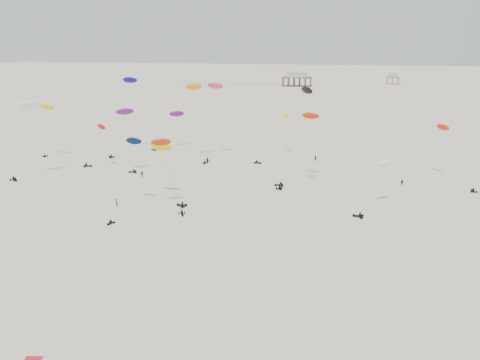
% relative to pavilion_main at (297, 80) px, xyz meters
% --- Properties ---
extents(ground_plane, '(900.00, 900.00, 0.00)m').
position_rel_pavilion_main_xyz_m(ground_plane, '(10.00, -150.00, -4.22)').
color(ground_plane, beige).
extents(pavilion_main, '(21.00, 13.00, 9.80)m').
position_rel_pavilion_main_xyz_m(pavilion_main, '(0.00, 0.00, 0.00)').
color(pavilion_main, brown).
rests_on(pavilion_main, ground).
extents(pavilion_small, '(9.00, 7.00, 8.00)m').
position_rel_pavilion_main_xyz_m(pavilion_small, '(70.00, 30.00, -0.74)').
color(pavilion_small, brown).
rests_on(pavilion_small, ground).
extents(pier_fence, '(80.20, 0.20, 1.50)m').
position_rel_pavilion_main_xyz_m(pier_fence, '(-52.00, -0.00, -3.45)').
color(pier_fence, black).
rests_on(pier_fence, ground).
extents(rig_0, '(7.86, 10.04, 21.65)m').
position_rel_pavilion_main_xyz_m(rig_0, '(-11.01, -219.90, 12.78)').
color(rig_0, black).
rests_on(rig_0, ground).
extents(rig_1, '(7.45, 17.03, 18.25)m').
position_rel_pavilion_main_xyz_m(rig_1, '(55.27, -228.90, 4.07)').
color(rig_1, black).
rests_on(rig_1, ground).
extents(rig_2, '(8.37, 4.82, 23.01)m').
position_rel_pavilion_main_xyz_m(rig_2, '(19.02, -241.03, 10.51)').
color(rig_2, black).
rests_on(rig_2, ground).
extents(rig_3, '(3.68, 15.01, 17.68)m').
position_rel_pavilion_main_xyz_m(rig_3, '(-12.79, -261.95, 5.45)').
color(rig_3, black).
rests_on(rig_3, ground).
extents(rig_4, '(8.86, 7.92, 14.60)m').
position_rel_pavilion_main_xyz_m(rig_4, '(-5.05, -260.89, 5.36)').
color(rig_4, black).
rests_on(rig_4, ground).
extents(rig_5, '(9.00, 14.34, 18.95)m').
position_rel_pavilion_main_xyz_m(rig_5, '(20.11, -236.06, 7.19)').
color(rig_5, black).
rests_on(rig_5, ground).
extents(rig_6, '(5.34, 12.18, 21.63)m').
position_rel_pavilion_main_xyz_m(rig_6, '(-6.76, -216.52, 11.42)').
color(rig_6, black).
rests_on(rig_6, ground).
extents(rig_7, '(8.55, 17.62, 18.67)m').
position_rel_pavilion_main_xyz_m(rig_7, '(10.76, -213.93, 2.75)').
color(rig_7, black).
rests_on(rig_7, ground).
extents(rig_8, '(8.79, 9.79, 12.75)m').
position_rel_pavilion_main_xyz_m(rig_8, '(-22.27, -207.81, 4.35)').
color(rig_8, black).
rests_on(rig_8, ground).
extents(rig_9, '(5.34, 14.92, 23.39)m').
position_rel_pavilion_main_xyz_m(rig_9, '(-34.18, -215.29, 11.57)').
color(rig_9, black).
rests_on(rig_9, ground).
extents(rig_10, '(7.24, 4.40, 11.62)m').
position_rel_pavilion_main_xyz_m(rig_10, '(-34.72, -234.30, 2.20)').
color(rig_10, black).
rests_on(rig_10, ground).
extents(rig_11, '(7.97, 13.03, 13.34)m').
position_rel_pavilion_main_xyz_m(rig_11, '(35.64, -253.24, 0.72)').
color(rig_11, black).
rests_on(rig_11, ground).
extents(rig_12, '(5.29, 4.39, 16.62)m').
position_rel_pavilion_main_xyz_m(rig_12, '(-23.95, -237.40, 7.68)').
color(rig_12, black).
rests_on(rig_12, ground).
extents(rig_13, '(6.12, 10.48, 18.80)m').
position_rel_pavilion_main_xyz_m(rig_13, '(-46.27, -245.25, 10.07)').
color(rig_13, black).
rests_on(rig_13, ground).
extents(rig_14, '(5.31, 4.04, 15.68)m').
position_rel_pavilion_main_xyz_m(rig_14, '(-53.49, -225.96, 8.64)').
color(rig_14, black).
rests_on(rig_14, ground).
extents(rig_15, '(10.49, 9.70, 13.51)m').
position_rel_pavilion_main_xyz_m(rig_15, '(-7.71, -254.40, 4.14)').
color(rig_15, black).
rests_on(rig_15, ground).
extents(spectator_0, '(0.81, 0.84, 1.91)m').
position_rel_pavilion_main_xyz_m(spectator_0, '(-15.69, -262.42, -4.22)').
color(spectator_0, black).
rests_on(spectator_0, ground).
extents(spectator_1, '(1.00, 0.68, 1.90)m').
position_rel_pavilion_main_xyz_m(spectator_1, '(43.56, -236.60, -4.22)').
color(spectator_1, black).
rests_on(spectator_1, ground).
extents(spectator_2, '(1.27, 0.81, 2.00)m').
position_rel_pavilion_main_xyz_m(spectator_2, '(-18.74, -241.90, -4.22)').
color(spectator_2, black).
rests_on(spectator_2, ground).
extents(spectator_3, '(0.82, 0.66, 1.96)m').
position_rel_pavilion_main_xyz_m(spectator_3, '(22.72, -216.77, -4.22)').
color(spectator_3, black).
rests_on(spectator_3, ground).
extents(grounded_kite_b, '(1.89, 1.00, 0.07)m').
position_rel_pavilion_main_xyz_m(grounded_kite_b, '(-3.35, -308.75, -4.22)').
color(grounded_kite_b, red).
rests_on(grounded_kite_b, ground).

